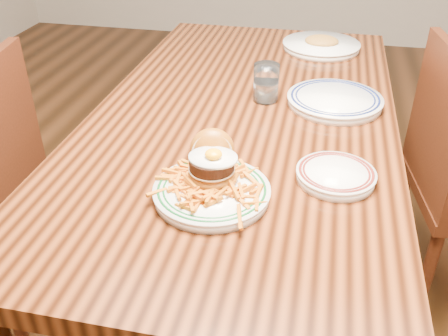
# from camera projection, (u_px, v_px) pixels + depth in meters

# --- Properties ---
(floor) EXTENTS (6.00, 6.00, 0.00)m
(floor) POSITION_uv_depth(u_px,v_px,m) (240.00, 296.00, 1.83)
(floor) COLOR black
(floor) RESTS_ON ground
(table) EXTENTS (0.85, 1.60, 0.75)m
(table) POSITION_uv_depth(u_px,v_px,m) (243.00, 138.00, 1.48)
(table) COLOR black
(table) RESTS_ON floor
(main_plate) EXTENTS (0.25, 0.27, 0.12)m
(main_plate) POSITION_uv_depth(u_px,v_px,m) (212.00, 181.00, 1.07)
(main_plate) COLOR white
(main_plate) RESTS_ON table
(side_plate) EXTENTS (0.18, 0.18, 0.03)m
(side_plate) POSITION_uv_depth(u_px,v_px,m) (336.00, 174.00, 1.12)
(side_plate) COLOR white
(side_plate) RESTS_ON table
(rear_plate) EXTENTS (0.28, 0.28, 0.03)m
(rear_plate) POSITION_uv_depth(u_px,v_px,m) (335.00, 100.00, 1.45)
(rear_plate) COLOR white
(rear_plate) RESTS_ON table
(water_glass) EXTENTS (0.07, 0.07, 0.11)m
(water_glass) POSITION_uv_depth(u_px,v_px,m) (266.00, 85.00, 1.46)
(water_glass) COLOR white
(water_glass) RESTS_ON table
(far_plate) EXTENTS (0.29, 0.29, 0.05)m
(far_plate) POSITION_uv_depth(u_px,v_px,m) (321.00, 45.00, 1.86)
(far_plate) COLOR white
(far_plate) RESTS_ON table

